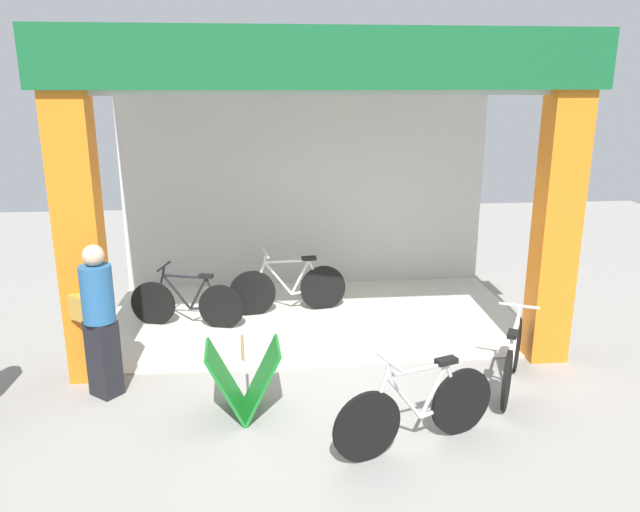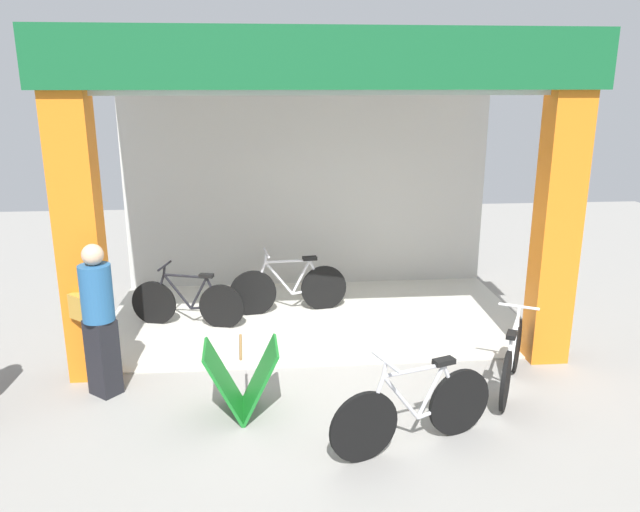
# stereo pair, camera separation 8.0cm
# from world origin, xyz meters

# --- Properties ---
(ground_plane) EXTENTS (19.72, 19.72, 0.00)m
(ground_plane) POSITION_xyz_m (0.00, 0.00, 0.00)
(ground_plane) COLOR gray
(ground_plane) RESTS_ON ground
(shop_facade) EXTENTS (6.06, 3.53, 3.84)m
(shop_facade) POSITION_xyz_m (0.00, 1.71, 2.08)
(shop_facade) COLOR beige
(shop_facade) RESTS_ON ground
(bicycle_inside_0) EXTENTS (1.73, 0.48, 0.96)m
(bicycle_inside_0) POSITION_xyz_m (-0.37, 1.83, 0.38)
(bicycle_inside_0) COLOR black
(bicycle_inside_0) RESTS_ON ground
(bicycle_inside_1) EXTENTS (1.58, 0.49, 0.89)m
(bicycle_inside_1) POSITION_xyz_m (-1.78, 1.41, 0.35)
(bicycle_inside_1) COLOR black
(bicycle_inside_1) RESTS_ON ground
(bicycle_parked_0) EXTENTS (1.62, 0.65, 0.94)m
(bicycle_parked_0) POSITION_xyz_m (0.65, -1.75, 0.38)
(bicycle_parked_0) COLOR black
(bicycle_parked_0) RESTS_ON ground
(bicycle_parked_1) EXTENTS (0.80, 1.43, 0.88)m
(bicycle_parked_1) POSITION_xyz_m (1.98, -0.73, 0.35)
(bicycle_parked_1) COLOR black
(bicycle_parked_1) RESTS_ON ground
(sandwich_board_sign) EXTENTS (0.77, 0.61, 0.76)m
(sandwich_board_sign) POSITION_xyz_m (-0.95, -1.01, 0.38)
(sandwich_board_sign) COLOR #197226
(sandwich_board_sign) RESTS_ON ground
(pedestrian_0) EXTENTS (0.61, 0.57, 1.69)m
(pedestrian_0) POSITION_xyz_m (-2.47, -0.43, 0.88)
(pedestrian_0) COLOR black
(pedestrian_0) RESTS_ON ground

